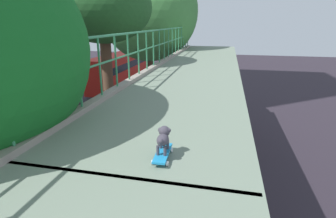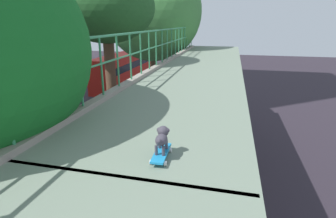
{
  "view_description": "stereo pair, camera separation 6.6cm",
  "coord_description": "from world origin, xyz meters",
  "views": [
    {
      "loc": [
        2.26,
        -0.42,
        6.87
      ],
      "look_at": [
        1.43,
        3.3,
        5.59
      ],
      "focal_mm": 27.89,
      "sensor_mm": 36.0,
      "label": 1
    },
    {
      "loc": [
        2.33,
        -0.4,
        6.87
      ],
      "look_at": [
        1.43,
        3.3,
        5.59
      ],
      "focal_mm": 27.89,
      "sensor_mm": 36.0,
      "label": 2
    }
  ],
  "objects": [
    {
      "name": "city_bus",
      "position": [
        -9.1,
        26.44,
        2.01
      ],
      "size": [
        2.7,
        11.72,
        3.57
      ],
      "color": "#B21C14",
      "rests_on": "ground"
    },
    {
      "name": "roadside_tree_farthest",
      "position": [
        -2.59,
        16.01,
        7.43
      ],
      "size": [
        5.99,
        5.99,
        10.44
      ],
      "color": "brown",
      "rests_on": "ground"
    },
    {
      "name": "roadside_tree_far",
      "position": [
        -2.4,
        9.25,
        7.26
      ],
      "size": [
        3.7,
        3.7,
        8.72
      ],
      "color": "brown",
      "rests_on": "ground"
    },
    {
      "name": "car_black_sixth",
      "position": [
        -8.94,
        13.37,
        0.71
      ],
      "size": [
        1.97,
        3.89,
        1.55
      ],
      "color": "black",
      "rests_on": "ground"
    },
    {
      "name": "car_silver_seventh",
      "position": [
        -5.02,
        16.19,
        0.6
      ],
      "size": [
        1.91,
        3.91,
        1.29
      ],
      "color": "#AFB9B9",
      "rests_on": "ground"
    },
    {
      "name": "toy_skateboard",
      "position": [
        1.59,
        2.31,
        5.36
      ],
      "size": [
        0.21,
        0.52,
        0.08
      ],
      "color": "#1F8ACB",
      "rests_on": "overpass_deck"
    },
    {
      "name": "car_green_fifth",
      "position": [
        -5.07,
        10.07,
        0.68
      ],
      "size": [
        1.76,
        4.59,
        1.45
      ],
      "color": "#226738",
      "rests_on": "ground"
    },
    {
      "name": "small_dog",
      "position": [
        1.59,
        2.35,
        5.56
      ],
      "size": [
        0.16,
        0.35,
        0.29
      ],
      "color": "#413C49",
      "rests_on": "toy_skateboard"
    }
  ]
}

